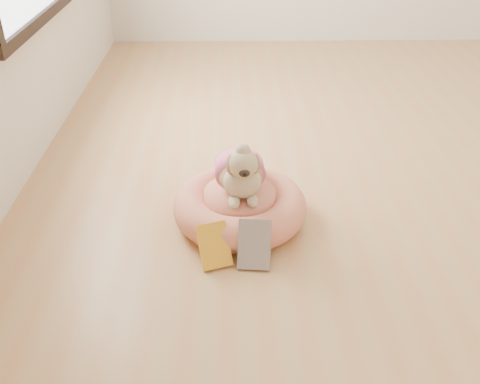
{
  "coord_description": "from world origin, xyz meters",
  "views": [
    {
      "loc": [
        -0.96,
        -2.59,
        1.39
      ],
      "look_at": [
        -0.92,
        -0.64,
        0.18
      ],
      "focal_mm": 40.0,
      "sensor_mm": 36.0,
      "label": 1
    }
  ],
  "objects_px": {
    "book_yellow": "(214,245)",
    "pet_bed": "(240,206)",
    "book_white": "(254,244)",
    "dog": "(241,161)"
  },
  "relations": [
    {
      "from": "dog",
      "to": "book_white",
      "type": "bearing_deg",
      "value": -85.32
    },
    {
      "from": "book_yellow",
      "to": "book_white",
      "type": "height_order",
      "value": "book_white"
    },
    {
      "from": "dog",
      "to": "book_yellow",
      "type": "relative_size",
      "value": 2.1
    },
    {
      "from": "dog",
      "to": "book_yellow",
      "type": "bearing_deg",
      "value": -114.01
    },
    {
      "from": "book_yellow",
      "to": "pet_bed",
      "type": "bearing_deg",
      "value": 51.33
    },
    {
      "from": "book_yellow",
      "to": "dog",
      "type": "bearing_deg",
      "value": 51.57
    },
    {
      "from": "pet_bed",
      "to": "dog",
      "type": "xyz_separation_m",
      "value": [
        0.0,
        0.01,
        0.22
      ]
    },
    {
      "from": "dog",
      "to": "book_yellow",
      "type": "height_order",
      "value": "dog"
    },
    {
      "from": "book_yellow",
      "to": "book_white",
      "type": "distance_m",
      "value": 0.16
    },
    {
      "from": "pet_bed",
      "to": "book_white",
      "type": "bearing_deg",
      "value": -80.15
    }
  ]
}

